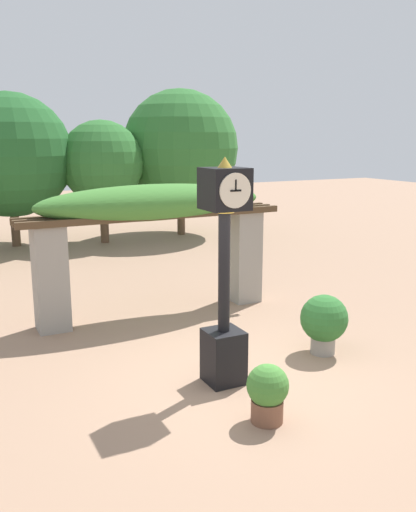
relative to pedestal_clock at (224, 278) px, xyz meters
name	(u,v)px	position (x,y,z in m)	size (l,w,h in m)	color
ground_plane	(238,377)	(0.27, 0.03, -1.57)	(60.00, 60.00, 0.00)	#9E7A60
pedestal_clock	(224,278)	(0.00, 0.00, 0.00)	(0.56, 0.61, 3.23)	black
pergola	(154,219)	(0.27, 3.35, 0.36)	(5.25, 1.17, 2.60)	gray
potted_plant_near_left	(268,391)	(-0.05, -1.24, -1.16)	(0.53, 0.53, 0.75)	brown
potted_plant_near_right	(324,321)	(1.97, 0.21, -1.01)	(0.78, 0.78, 0.99)	gray
tree_line	(81,154)	(0.87, 11.52, 1.39)	(11.83, 4.44, 5.15)	brown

